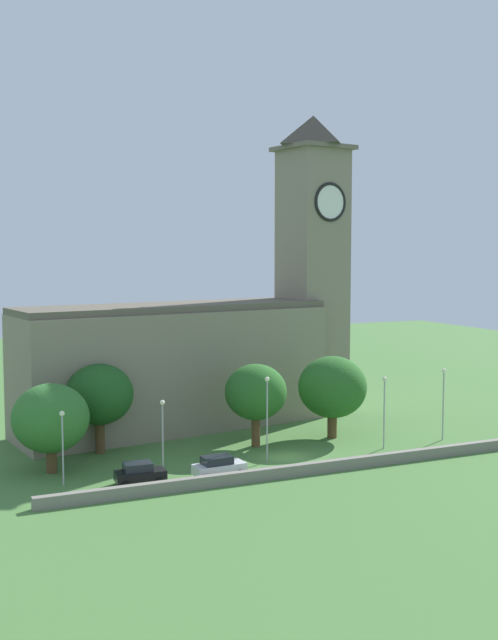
# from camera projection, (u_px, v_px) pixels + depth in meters

# --- Properties ---
(ground_plane) EXTENTS (200.00, 200.00, 0.00)m
(ground_plane) POSITION_uv_depth(u_px,v_px,m) (226.00, 425.00, 85.14)
(ground_plane) COLOR #477538
(church) EXTENTS (40.05, 14.41, 34.99)m
(church) POSITION_uv_depth(u_px,v_px,m) (214.00, 337.00, 85.42)
(church) COLOR gray
(church) RESTS_ON ground
(quay_barrier) EXTENTS (47.70, 0.70, 0.97)m
(quay_barrier) POSITION_uv_depth(u_px,v_px,m) (317.00, 468.00, 66.39)
(quay_barrier) COLOR gray
(quay_barrier) RESTS_ON ground
(car_black) EXTENTS (4.21, 2.42, 1.83)m
(car_black) POSITION_uv_depth(u_px,v_px,m) (140.00, 473.00, 63.14)
(car_black) COLOR black
(car_black) RESTS_ON ground
(car_white) EXTENTS (4.50, 2.42, 1.82)m
(car_white) POSITION_uv_depth(u_px,v_px,m) (219.00, 466.00, 65.19)
(car_white) COLOR silver
(car_white) RESTS_ON ground
(streetlamp_west_end) EXTENTS (0.44, 0.44, 6.17)m
(streetlamp_west_end) POSITION_uv_depth(u_px,v_px,m) (62.00, 435.00, 62.59)
(streetlamp_west_end) COLOR #9EA0A5
(streetlamp_west_end) RESTS_ON ground
(streetlamp_west_mid) EXTENTS (0.44, 0.44, 6.36)m
(streetlamp_west_mid) POSITION_uv_depth(u_px,v_px,m) (162.00, 424.00, 66.21)
(streetlamp_west_mid) COLOR #9EA0A5
(streetlamp_west_mid) RESTS_ON ground
(streetlamp_central) EXTENTS (0.44, 0.44, 7.79)m
(streetlamp_central) POSITION_uv_depth(u_px,v_px,m) (267.00, 406.00, 69.66)
(streetlamp_central) COLOR #9EA0A5
(streetlamp_central) RESTS_ON ground
(streetlamp_east_mid) EXTENTS (0.44, 0.44, 7.05)m
(streetlamp_east_mid) POSITION_uv_depth(u_px,v_px,m) (384.00, 401.00, 74.38)
(streetlamp_east_mid) COLOR #9EA0A5
(streetlamp_east_mid) RESTS_ON ground
(streetlamp_east_end) EXTENTS (0.44, 0.44, 7.30)m
(streetlamp_east_end) POSITION_uv_depth(u_px,v_px,m) (443.00, 393.00, 77.85)
(streetlamp_east_end) COLOR #9EA0A5
(streetlamp_east_end) RESTS_ON ground
(tree_riverside_east) EXTENTS (7.02, 7.02, 8.42)m
(tree_riverside_east) POSITION_uv_depth(u_px,v_px,m) (332.00, 387.00, 78.78)
(tree_riverside_east) COLOR brown
(tree_riverside_east) RESTS_ON ground
(tree_riverside_west) EXTENTS (6.39, 6.39, 8.51)m
(tree_riverside_west) POSITION_uv_depth(u_px,v_px,m) (99.00, 395.00, 72.63)
(tree_riverside_west) COLOR brown
(tree_riverside_west) RESTS_ON ground
(tree_by_tower) EXTENTS (6.08, 6.08, 8.13)m
(tree_by_tower) POSITION_uv_depth(u_px,v_px,m) (256.00, 392.00, 75.21)
(tree_by_tower) COLOR brown
(tree_by_tower) RESTS_ON ground
(tree_churchyard) EXTENTS (6.62, 6.62, 7.76)m
(tree_churchyard) POSITION_uv_depth(u_px,v_px,m) (51.00, 418.00, 66.21)
(tree_churchyard) COLOR brown
(tree_churchyard) RESTS_ON ground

